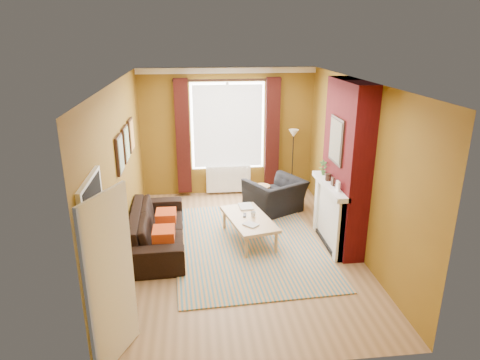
% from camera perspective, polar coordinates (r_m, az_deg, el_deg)
% --- Properties ---
extents(ground, '(5.50, 5.50, 0.00)m').
position_cam_1_polar(ground, '(7.40, 0.22, -9.08)').
color(ground, brown).
rests_on(ground, ground).
extents(room_walls, '(3.82, 5.54, 2.83)m').
position_cam_1_polar(room_walls, '(7.21, 5.03, 2.01)').
color(room_walls, brown).
rests_on(room_walls, ground).
extents(striped_rug, '(2.69, 3.60, 0.02)m').
position_cam_1_polar(striped_rug, '(7.53, 1.04, -8.47)').
color(striped_rug, teal).
rests_on(striped_rug, ground).
extents(sofa, '(0.96, 2.27, 0.66)m').
position_cam_1_polar(sofa, '(7.49, -10.95, -6.31)').
color(sofa, black).
rests_on(sofa, ground).
extents(armchair, '(1.37, 1.31, 0.69)m').
position_cam_1_polar(armchair, '(8.74, 4.67, -2.12)').
color(armchair, black).
rests_on(armchair, ground).
extents(coffee_table, '(0.94, 1.43, 0.44)m').
position_cam_1_polar(coffee_table, '(7.50, 1.18, -5.36)').
color(coffee_table, tan).
rests_on(coffee_table, ground).
extents(wicker_stool, '(0.41, 0.41, 0.44)m').
position_cam_1_polar(wicker_stool, '(9.10, 2.93, -2.04)').
color(wicker_stool, '#A17345').
rests_on(wicker_stool, ground).
extents(floor_lamp, '(0.28, 0.28, 1.51)m').
position_cam_1_polar(floor_lamp, '(9.42, 7.11, 4.80)').
color(floor_lamp, black).
rests_on(floor_lamp, ground).
extents(book_a, '(0.30, 0.30, 0.02)m').
position_cam_1_polar(book_a, '(7.13, 0.95, -6.19)').
color(book_a, '#999999').
rests_on(book_a, coffee_table).
extents(book_b, '(0.27, 0.35, 0.03)m').
position_cam_1_polar(book_b, '(7.89, -0.10, -3.60)').
color(book_b, '#999999').
rests_on(book_b, coffee_table).
extents(mug, '(0.11, 0.11, 0.09)m').
position_cam_1_polar(mug, '(7.50, 1.78, -4.58)').
color(mug, '#999999').
rests_on(mug, coffee_table).
extents(tv_remote, '(0.08, 0.17, 0.02)m').
position_cam_1_polar(tv_remote, '(7.54, 0.63, -4.70)').
color(tv_remote, '#252528').
rests_on(tv_remote, coffee_table).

